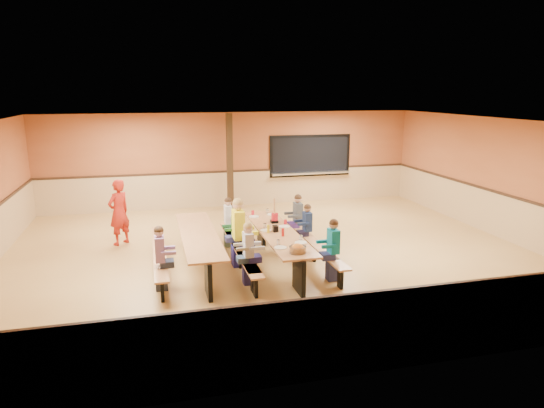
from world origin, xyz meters
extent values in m
plane|color=#9F743C|center=(0.00, 0.00, 0.00)|extent=(12.00, 12.00, 0.00)
cube|color=#98502C|center=(0.00, 5.00, 1.50)|extent=(12.00, 0.04, 3.00)
cube|color=#98502C|center=(0.00, -5.00, 1.50)|extent=(12.00, 0.04, 3.00)
cube|color=#98502C|center=(6.00, 0.00, 1.50)|extent=(0.04, 10.00, 3.00)
cube|color=white|center=(0.00, 0.00, 3.00)|extent=(12.00, 10.00, 0.04)
cube|color=black|center=(2.60, 4.97, 1.55)|extent=(2.60, 0.06, 1.20)
cube|color=silver|center=(2.60, 4.88, 0.98)|extent=(2.70, 0.28, 0.06)
cube|color=black|center=(-0.20, 4.40, 1.50)|extent=(0.18, 0.18, 3.00)
cube|color=#B47747|center=(-0.03, -0.68, 0.72)|extent=(0.75, 3.60, 0.04)
cube|color=black|center=(-0.03, -2.23, 0.35)|extent=(0.08, 0.60, 0.70)
cube|color=black|center=(-0.03, 0.87, 0.35)|extent=(0.08, 0.60, 0.70)
cube|color=#B47747|center=(-0.85, -0.68, 0.43)|extent=(0.26, 3.60, 0.04)
cube|color=black|center=(-0.85, -0.68, 0.21)|extent=(0.06, 0.18, 0.41)
cube|color=#B47747|center=(0.80, -0.68, 0.43)|extent=(0.26, 3.60, 0.04)
cube|color=black|center=(0.80, -0.68, 0.21)|extent=(0.06, 0.18, 0.41)
cube|color=#B47747|center=(-1.68, -0.44, 0.72)|extent=(0.75, 3.60, 0.04)
cube|color=black|center=(-1.68, -1.99, 0.35)|extent=(0.08, 0.60, 0.70)
cube|color=black|center=(-1.68, 1.11, 0.35)|extent=(0.08, 0.60, 0.70)
cube|color=#B47747|center=(-2.50, -0.44, 0.43)|extent=(0.26, 3.60, 0.04)
cube|color=black|center=(-2.50, -0.44, 0.21)|extent=(0.06, 0.18, 0.41)
cube|color=#B47747|center=(-0.85, -0.44, 0.43)|extent=(0.26, 3.60, 0.04)
cube|color=black|center=(-0.85, -0.44, 0.21)|extent=(0.06, 0.18, 0.41)
imported|color=#AC1F13|center=(-3.38, 1.62, 0.80)|extent=(0.69, 0.68, 1.61)
cylinder|color=red|center=(0.09, -0.01, 0.85)|extent=(0.16, 0.16, 0.22)
cube|color=black|center=(-0.08, -0.70, 0.80)|extent=(0.10, 0.14, 0.13)
cylinder|color=yellow|center=(-0.24, -0.75, 0.82)|extent=(0.06, 0.06, 0.17)
cylinder|color=#B2140F|center=(-0.01, -1.06, 0.82)|extent=(0.06, 0.06, 0.17)
cube|color=black|center=(0.08, -0.01, 0.77)|extent=(0.16, 0.16, 0.06)
cube|color=#B47747|center=(0.08, -0.01, 1.05)|extent=(0.02, 0.09, 0.50)
camera|label=1|loc=(-2.58, -10.27, 3.68)|focal=32.00mm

